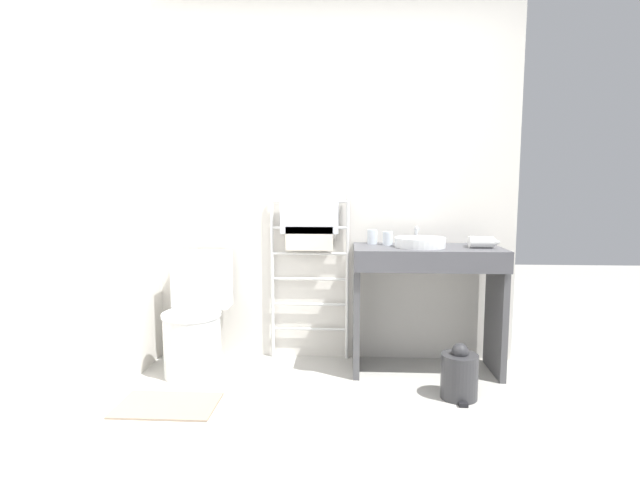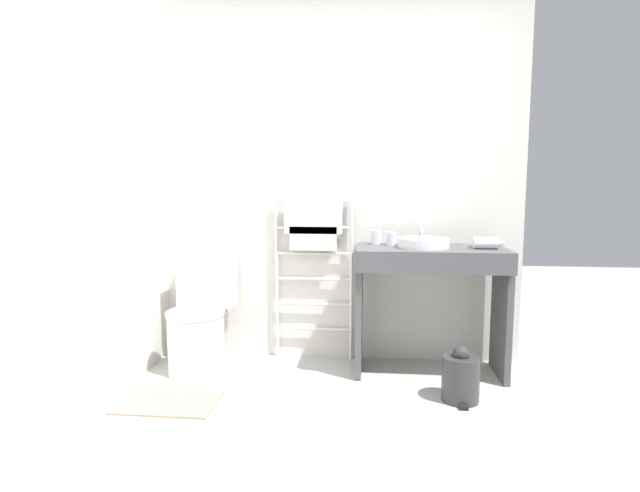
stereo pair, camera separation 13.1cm
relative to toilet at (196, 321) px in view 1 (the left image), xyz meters
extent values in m
plane|color=#B2AFA8|center=(0.86, -1.20, -0.34)|extent=(12.00, 12.00, 0.00)
cube|color=silver|center=(0.86, 0.38, 0.99)|extent=(2.67, 0.12, 2.66)
cube|color=silver|center=(-0.41, -0.44, 0.99)|extent=(0.12, 2.25, 2.66)
cylinder|color=white|center=(0.00, -0.09, -0.14)|extent=(0.37, 0.37, 0.40)
cylinder|color=white|center=(0.00, -0.09, 0.07)|extent=(0.39, 0.39, 0.02)
cube|color=white|center=(0.00, 0.17, 0.26)|extent=(0.39, 0.19, 0.39)
cylinder|color=silver|center=(0.00, 0.17, 0.46)|extent=(0.05, 0.05, 0.01)
cylinder|color=silver|center=(0.48, 0.29, 0.25)|extent=(0.02, 0.02, 1.18)
cylinder|color=silver|center=(1.02, 0.29, 0.25)|extent=(0.02, 0.02, 1.18)
cylinder|color=silver|center=(0.75, 0.29, -0.13)|extent=(0.54, 0.02, 0.02)
cylinder|color=silver|center=(0.75, 0.29, 0.06)|extent=(0.54, 0.02, 0.02)
cylinder|color=silver|center=(0.75, 0.29, 0.24)|extent=(0.54, 0.02, 0.02)
cylinder|color=silver|center=(0.75, 0.29, 0.43)|extent=(0.54, 0.02, 0.02)
cylinder|color=silver|center=(0.75, 0.29, 0.61)|extent=(0.54, 0.02, 0.02)
cylinder|color=silver|center=(0.75, 0.29, 0.80)|extent=(0.54, 0.02, 0.02)
cube|color=silver|center=(0.75, 0.26, 0.69)|extent=(0.41, 0.04, 0.23)
cube|color=silver|center=(0.75, 0.26, 0.54)|extent=(0.33, 0.04, 0.17)
cube|color=#4C4C51|center=(1.54, 0.07, 0.49)|extent=(0.97, 0.48, 0.03)
cube|color=#4C4C51|center=(1.54, -0.16, 0.42)|extent=(0.97, 0.02, 0.10)
cube|color=#4C4C4F|center=(1.08, 0.07, 0.07)|extent=(0.04, 0.41, 0.81)
cube|color=#4C4C4F|center=(2.01, 0.07, 0.07)|extent=(0.04, 0.41, 0.81)
cylinder|color=white|center=(1.49, 0.06, 0.54)|extent=(0.33, 0.33, 0.06)
cylinder|color=silver|center=(1.49, 0.06, 0.57)|extent=(0.27, 0.27, 0.01)
cylinder|color=silver|center=(1.49, 0.26, 0.57)|extent=(0.02, 0.02, 0.12)
cylinder|color=silver|center=(1.49, 0.21, 0.62)|extent=(0.02, 0.09, 0.02)
cylinder|color=silver|center=(1.19, 0.22, 0.56)|extent=(0.07, 0.07, 0.10)
cylinder|color=silver|center=(1.29, 0.17, 0.55)|extent=(0.07, 0.07, 0.09)
cylinder|color=white|center=(1.88, 0.03, 0.54)|extent=(0.15, 0.08, 0.08)
cone|color=silver|center=(1.98, 0.03, 0.54)|extent=(0.05, 0.06, 0.06)
cube|color=white|center=(1.85, 0.12, 0.54)|extent=(0.05, 0.09, 0.05)
cylinder|color=#333335|center=(1.68, -0.36, -0.21)|extent=(0.22, 0.22, 0.26)
sphere|color=#333335|center=(1.68, -0.36, -0.06)|extent=(0.10, 0.10, 0.10)
cube|color=black|center=(1.68, -0.48, -0.33)|extent=(0.05, 0.04, 0.02)
cube|color=gray|center=(0.00, -0.57, -0.33)|extent=(0.56, 0.36, 0.01)
camera|label=1|loc=(1.02, -3.22, 0.90)|focal=28.00mm
camera|label=2|loc=(1.15, -3.21, 0.90)|focal=28.00mm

